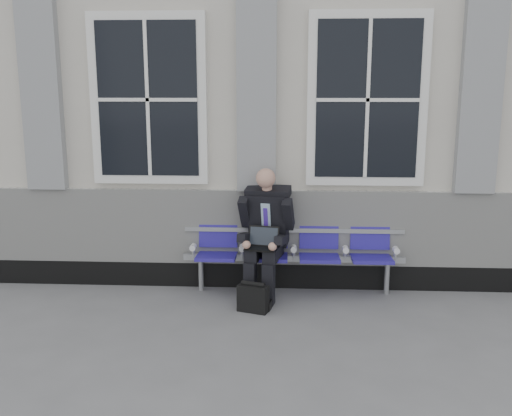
{
  "coord_description": "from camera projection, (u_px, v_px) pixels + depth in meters",
  "views": [
    {
      "loc": [
        -0.55,
        -5.15,
        2.37
      ],
      "look_at": [
        -0.88,
        0.9,
        1.1
      ],
      "focal_mm": 40.0,
      "sensor_mm": 36.0,
      "label": 1
    }
  ],
  "objects": [
    {
      "name": "ground",
      "position": [
        342.0,
        340.0,
        5.49
      ],
      "size": [
        70.0,
        70.0,
        0.0
      ],
      "primitive_type": "plane",
      "color": "slate",
      "rests_on": "ground"
    },
    {
      "name": "station_building",
      "position": [
        323.0,
        99.0,
        8.43
      ],
      "size": [
        14.4,
        4.4,
        4.49
      ],
      "color": "beige",
      "rests_on": "ground"
    },
    {
      "name": "bench",
      "position": [
        294.0,
        247.0,
        6.7
      ],
      "size": [
        2.6,
        0.47,
        0.91
      ],
      "color": "#9EA0A3",
      "rests_on": "ground"
    },
    {
      "name": "businessman",
      "position": [
        266.0,
        229.0,
        6.53
      ],
      "size": [
        0.66,
        0.88,
        1.5
      ],
      "color": "black",
      "rests_on": "ground"
    },
    {
      "name": "briefcase",
      "position": [
        253.0,
        298.0,
        6.16
      ],
      "size": [
        0.36,
        0.24,
        0.34
      ],
      "color": "black",
      "rests_on": "ground"
    }
  ]
}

